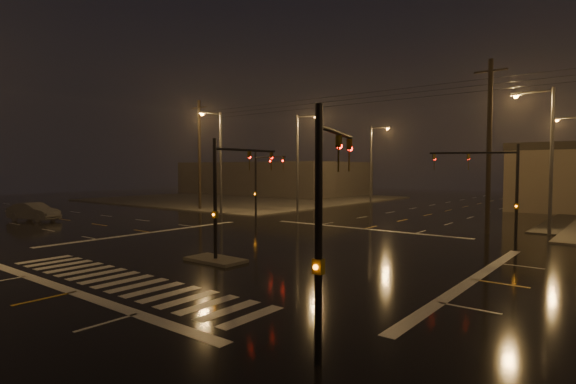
{
  "coord_description": "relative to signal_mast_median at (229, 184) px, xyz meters",
  "views": [
    {
      "loc": [
        16.23,
        -18.93,
        4.54
      ],
      "look_at": [
        -1.91,
        4.19,
        3.0
      ],
      "focal_mm": 28.0,
      "sensor_mm": 36.0,
      "label": 1
    }
  ],
  "objects": [
    {
      "name": "ground",
      "position": [
        -0.0,
        3.07,
        -3.75
      ],
      "size": [
        140.0,
        140.0,
        0.0
      ],
      "primitive_type": "plane",
      "color": "black",
      "rests_on": "ground"
    },
    {
      "name": "signal_mast_nw",
      "position": [
        -9.5,
        13.21,
        0.04
      ],
      "size": [
        4.84,
        1.86,
        6.0
      ],
      "color": "black",
      "rests_on": "ground"
    },
    {
      "name": "streetlight_1",
      "position": [
        -11.18,
        21.07,
        2.05
      ],
      "size": [
        2.77,
        0.32,
        10.0
      ],
      "color": "#38383A",
      "rests_on": "ground"
    },
    {
      "name": "car_crossing",
      "position": [
        -25.15,
        1.04,
        -2.96
      ],
      "size": [
        5.09,
        2.97,
        1.59
      ],
      "primitive_type": "imported",
      "rotation": [
        0.0,
        0.0,
        1.86
      ],
      "color": "#515358",
      "rests_on": "ground"
    },
    {
      "name": "stop_bar_far",
      "position": [
        -0.0,
        14.07,
        -3.75
      ],
      "size": [
        16.0,
        0.5,
        0.01
      ],
      "primitive_type": "cube",
      "color": "beige",
      "rests_on": "ground"
    },
    {
      "name": "utility_pole_0",
      "position": [
        -22.0,
        17.07,
        2.38
      ],
      "size": [
        2.2,
        0.32,
        12.0
      ],
      "color": "black",
      "rests_on": "ground"
    },
    {
      "name": "commercial_block",
      "position": [
        -35.0,
        45.07,
        -0.95
      ],
      "size": [
        30.0,
        18.0,
        5.6
      ],
      "primitive_type": "cube",
      "color": "#3F3937",
      "rests_on": "ground"
    },
    {
      "name": "streetlight_3",
      "position": [
        11.18,
        19.07,
        2.05
      ],
      "size": [
        2.77,
        0.32,
        10.0
      ],
      "color": "#38383A",
      "rests_on": "ground"
    },
    {
      "name": "median_island",
      "position": [
        -0.0,
        -0.93,
        -3.68
      ],
      "size": [
        3.0,
        1.6,
        0.15
      ],
      "primitive_type": "cube",
      "color": "#4B4843",
      "rests_on": "ground"
    },
    {
      "name": "sidewalk_nw",
      "position": [
        -30.0,
        33.07,
        -3.69
      ],
      "size": [
        36.0,
        36.0,
        0.12
      ],
      "primitive_type": "cube",
      "color": "#4B4843",
      "rests_on": "ground"
    },
    {
      "name": "signal_mast_se",
      "position": [
        10.23,
        -6.68,
        -0.04
      ],
      "size": [
        1.55,
        3.87,
        6.0
      ],
      "color": "black",
      "rests_on": "ground"
    },
    {
      "name": "streetlight_5",
      "position": [
        -16.0,
        14.26,
        2.05
      ],
      "size": [
        0.32,
        2.77,
        10.0
      ],
      "color": "#38383A",
      "rests_on": "ground"
    },
    {
      "name": "stop_bar_near",
      "position": [
        -0.0,
        -7.93,
        -3.75
      ],
      "size": [
        16.0,
        0.5,
        0.01
      ],
      "primitive_type": "cube",
      "color": "beige",
      "rests_on": "ground"
    },
    {
      "name": "streetlight_2",
      "position": [
        -11.18,
        37.07,
        2.05
      ],
      "size": [
        2.77,
        0.32,
        10.0
      ],
      "color": "#38383A",
      "rests_on": "ground"
    },
    {
      "name": "signal_mast_median",
      "position": [
        0.0,
        0.0,
        0.0
      ],
      "size": [
        0.25,
        4.59,
        6.0
      ],
      "color": "black",
      "rests_on": "ground"
    },
    {
      "name": "signal_mast_ne",
      "position": [
        9.5,
        13.21,
        0.04
      ],
      "size": [
        4.84,
        1.86,
        6.0
      ],
      "color": "black",
      "rests_on": "ground"
    },
    {
      "name": "utility_pole_1",
      "position": [
        8.0,
        17.07,
        2.38
      ],
      "size": [
        2.2,
        0.32,
        12.0
      ],
      "color": "black",
      "rests_on": "ground"
    },
    {
      "name": "crosswalk",
      "position": [
        -0.0,
        -5.93,
        -3.75
      ],
      "size": [
        15.0,
        2.6,
        0.01
      ],
      "primitive_type": "cube",
      "color": "beige",
      "rests_on": "ground"
    }
  ]
}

